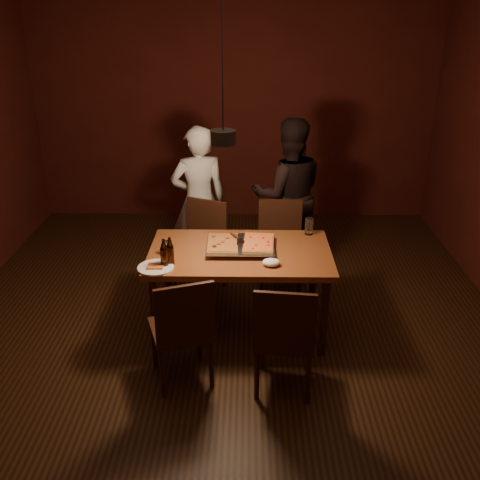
{
  "coord_description": "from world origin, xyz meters",
  "views": [
    {
      "loc": [
        0.18,
        -3.75,
        2.62
      ],
      "look_at": [
        0.12,
        0.23,
        0.85
      ],
      "focal_mm": 40.0,
      "sensor_mm": 36.0,
      "label": 1
    }
  ],
  "objects_px": {
    "chair_near_left": "(183,323)",
    "plate_slice": "(156,267)",
    "chair_near_right": "(285,330)",
    "pizza_tray": "(241,246)",
    "chair_far_left": "(203,238)",
    "diner_dark": "(288,195)",
    "dining_table": "(240,259)",
    "beer_bottle_b": "(170,251)",
    "pendant_lamp": "(223,136)",
    "beer_bottle_a": "(164,253)",
    "chair_far_right": "(280,238)",
    "diner_white": "(199,201)"
  },
  "relations": [
    {
      "from": "chair_far_right",
      "to": "diner_white",
      "type": "xyz_separation_m",
      "value": [
        -0.81,
        0.39,
        0.24
      ]
    },
    {
      "from": "chair_far_left",
      "to": "beer_bottle_a",
      "type": "bearing_deg",
      "value": 101.71
    },
    {
      "from": "beer_bottle_a",
      "to": "dining_table",
      "type": "bearing_deg",
      "value": 26.85
    },
    {
      "from": "chair_far_left",
      "to": "beer_bottle_b",
      "type": "distance_m",
      "value": 1.06
    },
    {
      "from": "chair_far_right",
      "to": "pendant_lamp",
      "type": "relative_size",
      "value": 0.44
    },
    {
      "from": "dining_table",
      "to": "chair_far_left",
      "type": "relative_size",
      "value": 2.72
    },
    {
      "from": "pizza_tray",
      "to": "diner_dark",
      "type": "distance_m",
      "value": 1.33
    },
    {
      "from": "chair_near_right",
      "to": "pizza_tray",
      "type": "relative_size",
      "value": 0.88
    },
    {
      "from": "chair_near_right",
      "to": "diner_white",
      "type": "bearing_deg",
      "value": 117.36
    },
    {
      "from": "chair_far_right",
      "to": "pizza_tray",
      "type": "xyz_separation_m",
      "value": [
        -0.37,
        -0.72,
        0.24
      ]
    },
    {
      "from": "beer_bottle_a",
      "to": "beer_bottle_b",
      "type": "bearing_deg",
      "value": 45.78
    },
    {
      "from": "dining_table",
      "to": "beer_bottle_b",
      "type": "xyz_separation_m",
      "value": [
        -0.54,
        -0.25,
        0.19
      ]
    },
    {
      "from": "chair_near_right",
      "to": "diner_dark",
      "type": "relative_size",
      "value": 0.3
    },
    {
      "from": "chair_near_right",
      "to": "pendant_lamp",
      "type": "xyz_separation_m",
      "value": [
        -0.44,
        0.61,
        1.22
      ]
    },
    {
      "from": "chair_near_left",
      "to": "plate_slice",
      "type": "distance_m",
      "value": 0.54
    },
    {
      "from": "dining_table",
      "to": "diner_dark",
      "type": "bearing_deg",
      "value": 69.39
    },
    {
      "from": "beer_bottle_a",
      "to": "diner_dark",
      "type": "relative_size",
      "value": 0.15
    },
    {
      "from": "dining_table",
      "to": "chair_far_left",
      "type": "xyz_separation_m",
      "value": [
        -0.37,
        0.75,
        -0.14
      ]
    },
    {
      "from": "plate_slice",
      "to": "pendant_lamp",
      "type": "xyz_separation_m",
      "value": [
        0.53,
        0.1,
        1.0
      ]
    },
    {
      "from": "chair_far_left",
      "to": "chair_near_left",
      "type": "xyz_separation_m",
      "value": [
        -0.03,
        -1.5,
        0.0
      ]
    },
    {
      "from": "dining_table",
      "to": "plate_slice",
      "type": "xyz_separation_m",
      "value": [
        -0.64,
        -0.33,
        0.08
      ]
    },
    {
      "from": "chair_near_left",
      "to": "beer_bottle_b",
      "type": "distance_m",
      "value": 0.62
    },
    {
      "from": "plate_slice",
      "to": "pendant_lamp",
      "type": "relative_size",
      "value": 0.25
    },
    {
      "from": "diner_dark",
      "to": "pendant_lamp",
      "type": "bearing_deg",
      "value": 61.82
    },
    {
      "from": "pizza_tray",
      "to": "beer_bottle_a",
      "type": "relative_size",
      "value": 2.37
    },
    {
      "from": "dining_table",
      "to": "chair_near_right",
      "type": "bearing_deg",
      "value": -68.93
    },
    {
      "from": "diner_dark",
      "to": "pendant_lamp",
      "type": "xyz_separation_m",
      "value": [
        -0.6,
        -1.52,
        0.96
      ]
    },
    {
      "from": "beer_bottle_b",
      "to": "dining_table",
      "type": "bearing_deg",
      "value": 25.03
    },
    {
      "from": "chair_near_left",
      "to": "beer_bottle_b",
      "type": "relative_size",
      "value": 2.36
    },
    {
      "from": "plate_slice",
      "to": "beer_bottle_b",
      "type": "bearing_deg",
      "value": 35.15
    },
    {
      "from": "dining_table",
      "to": "pizza_tray",
      "type": "relative_size",
      "value": 2.73
    },
    {
      "from": "diner_white",
      "to": "chair_far_right",
      "type": "bearing_deg",
      "value": 138.8
    },
    {
      "from": "pizza_tray",
      "to": "diner_dark",
      "type": "relative_size",
      "value": 0.34
    },
    {
      "from": "chair_near_left",
      "to": "pendant_lamp",
      "type": "distance_m",
      "value": 1.36
    },
    {
      "from": "chair_far_left",
      "to": "diner_dark",
      "type": "bearing_deg",
      "value": -124.85
    },
    {
      "from": "chair_near_left",
      "to": "diner_white",
      "type": "distance_m",
      "value": 1.92
    },
    {
      "from": "pendant_lamp",
      "to": "chair_near_right",
      "type": "bearing_deg",
      "value": -54.13
    },
    {
      "from": "beer_bottle_b",
      "to": "diner_dark",
      "type": "distance_m",
      "value": 1.85
    },
    {
      "from": "chair_near_right",
      "to": "pizza_tray",
      "type": "xyz_separation_m",
      "value": [
        -0.32,
        0.88,
        0.24
      ]
    },
    {
      "from": "dining_table",
      "to": "beer_bottle_b",
      "type": "height_order",
      "value": "beer_bottle_b"
    },
    {
      "from": "dining_table",
      "to": "pizza_tray",
      "type": "distance_m",
      "value": 0.11
    },
    {
      "from": "dining_table",
      "to": "diner_white",
      "type": "bearing_deg",
      "value": 110.81
    },
    {
      "from": "pizza_tray",
      "to": "beer_bottle_a",
      "type": "height_order",
      "value": "beer_bottle_a"
    },
    {
      "from": "chair_far_left",
      "to": "chair_near_left",
      "type": "distance_m",
      "value": 1.5
    },
    {
      "from": "chair_near_left",
      "to": "diner_dark",
      "type": "height_order",
      "value": "diner_dark"
    },
    {
      "from": "pizza_tray",
      "to": "diner_white",
      "type": "xyz_separation_m",
      "value": [
        -0.44,
        1.11,
        -0.0
      ]
    },
    {
      "from": "chair_near_left",
      "to": "pendant_lamp",
      "type": "height_order",
      "value": "pendant_lamp"
    },
    {
      "from": "chair_far_left",
      "to": "pizza_tray",
      "type": "height_order",
      "value": "chair_far_left"
    },
    {
      "from": "chair_far_left",
      "to": "chair_near_left",
      "type": "relative_size",
      "value": 1.03
    },
    {
      "from": "chair_near_left",
      "to": "plate_slice",
      "type": "xyz_separation_m",
      "value": [
        -0.25,
        0.43,
        0.22
      ]
    }
  ]
}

